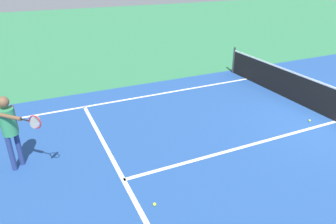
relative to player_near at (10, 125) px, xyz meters
name	(u,v)px	position (x,y,z in m)	size (l,w,h in m)	color
ground_plane	(336,122)	(1.42, 8.36, -1.06)	(60.00, 60.00, 0.00)	#337F51
court_surface_inbounds	(336,122)	(1.42, 8.36, -1.06)	(10.62, 24.40, 0.00)	#234C93
line_sideline_left	(99,104)	(-2.69, 2.42, -1.06)	(0.10, 11.89, 0.01)	white
line_service_near	(123,180)	(1.42, 1.96, -1.06)	(8.22, 0.10, 0.01)	white
line_center_service	(246,146)	(1.42, 5.16, -1.06)	(0.10, 6.40, 0.01)	white
player_near	(10,125)	(0.00, 0.00, 0.00)	(1.05, 0.79, 1.70)	navy
tennis_ball_near_net	(309,121)	(1.10, 7.66, -1.03)	(0.07, 0.07, 0.07)	#CCE033
tennis_ball_mid_court	(155,204)	(2.41, 2.26, -1.03)	(0.07, 0.07, 0.07)	#CCE033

